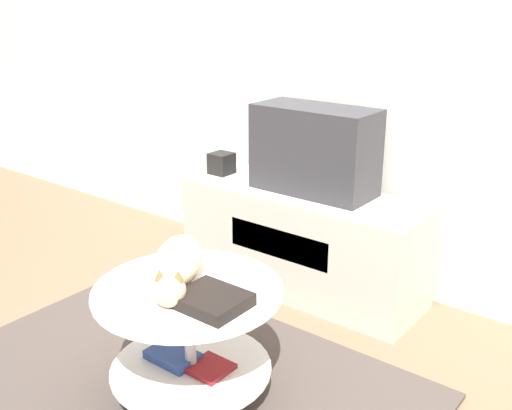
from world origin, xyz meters
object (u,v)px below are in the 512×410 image
object	(u,v)px
tv	(314,150)
cat	(178,264)
speaker	(222,163)
dvd_box	(212,300)

from	to	relation	value
tv	cat	size ratio (longest dim) A/B	1.23
speaker	dvd_box	xyz separation A→B (m)	(0.89, -1.08, -0.10)
speaker	dvd_box	world-z (taller)	speaker
dvd_box	cat	bearing A→B (deg)	163.23
dvd_box	cat	distance (m)	0.25
tv	dvd_box	world-z (taller)	tv
speaker	cat	size ratio (longest dim) A/B	0.23
dvd_box	cat	size ratio (longest dim) A/B	0.47
tv	cat	xyz separation A→B (m)	(0.08, -1.06, -0.22)
cat	speaker	bearing A→B (deg)	176.11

